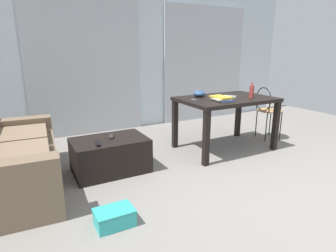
# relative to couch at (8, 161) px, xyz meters

# --- Properties ---
(ground_plane) EXTENTS (7.91, 7.91, 0.00)m
(ground_plane) POSITION_rel_couch_xyz_m (2.43, -0.34, -0.30)
(ground_plane) COLOR gray
(wall_back) EXTENTS (6.26, 0.10, 2.49)m
(wall_back) POSITION_rel_couch_xyz_m (2.43, 1.71, 0.94)
(wall_back) COLOR silver
(wall_back) RESTS_ON ground
(curtains) EXTENTS (4.28, 0.03, 2.25)m
(curtains) POSITION_rel_couch_xyz_m (2.43, 1.62, 0.82)
(curtains) COLOR #B2B7BC
(curtains) RESTS_ON ground
(couch) EXTENTS (0.97, 1.80, 0.76)m
(couch) POSITION_rel_couch_xyz_m (0.00, 0.00, 0.00)
(couch) COLOR brown
(couch) RESTS_ON ground
(coffee_table) EXTENTS (0.86, 0.57, 0.41)m
(coffee_table) POSITION_rel_couch_xyz_m (1.06, -0.09, -0.10)
(coffee_table) COLOR black
(coffee_table) RESTS_ON ground
(craft_table) EXTENTS (1.32, 0.88, 0.76)m
(craft_table) POSITION_rel_couch_xyz_m (2.77, -0.10, 0.36)
(craft_table) COLOR black
(craft_table) RESTS_ON ground
(wire_chair) EXTENTS (0.38, 0.41, 0.85)m
(wire_chair) POSITION_rel_couch_xyz_m (3.66, -0.05, 0.24)
(wire_chair) COLOR #B7844C
(wire_chair) RESTS_ON ground
(bottle_near) EXTENTS (0.06, 0.06, 0.21)m
(bottle_near) POSITION_rel_couch_xyz_m (3.09, -0.27, 0.55)
(bottle_near) COLOR #99332D
(bottle_near) RESTS_ON craft_table
(bowl) EXTENTS (0.18, 0.18, 0.09)m
(bowl) POSITION_rel_couch_xyz_m (2.48, 0.14, 0.51)
(bowl) COLOR #2D4C7A
(bowl) RESTS_ON craft_table
(book_stack) EXTENTS (0.23, 0.30, 0.06)m
(book_stack) POSITION_rel_couch_xyz_m (2.55, -0.26, 0.49)
(book_stack) COLOR #33519E
(book_stack) RESTS_ON craft_table
(tv_remote_on_table) EXTENTS (0.13, 0.17, 0.02)m
(tv_remote_on_table) POSITION_rel_couch_xyz_m (2.85, -0.10, 0.47)
(tv_remote_on_table) COLOR #B7B7B2
(tv_remote_on_table) RESTS_ON craft_table
(scissors) EXTENTS (0.08, 0.11, 0.00)m
(scissors) POSITION_rel_couch_xyz_m (2.29, -0.05, 0.46)
(scissors) COLOR #9EA0A5
(scissors) RESTS_ON craft_table
(tv_remote_primary) EXTENTS (0.09, 0.17, 0.02)m
(tv_remote_primary) POSITION_rel_couch_xyz_m (1.09, -0.05, 0.12)
(tv_remote_primary) COLOR #232326
(tv_remote_primary) RESTS_ON coffee_table
(tv_remote_secondary) EXTENTS (0.07, 0.19, 0.02)m
(tv_remote_secondary) POSITION_rel_couch_xyz_m (0.89, -0.22, 0.12)
(tv_remote_secondary) COLOR black
(tv_remote_secondary) RESTS_ON coffee_table
(shoebox) EXTENTS (0.32, 0.22, 0.14)m
(shoebox) POSITION_rel_couch_xyz_m (0.76, -1.15, -0.23)
(shoebox) COLOR #33B2AD
(shoebox) RESTS_ON ground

